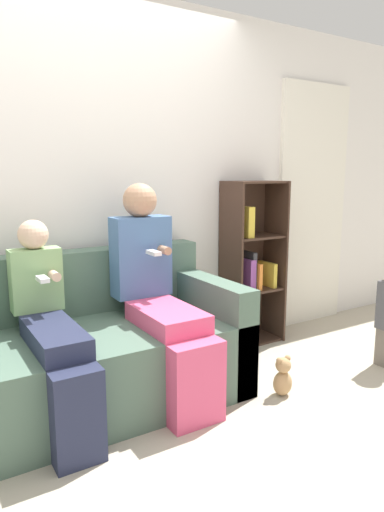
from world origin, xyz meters
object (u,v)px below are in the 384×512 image
Objects in this scene: couch at (94,353)px; adult_seated at (158,289)px; teddy_bear at (283,377)px; bookshelf at (249,263)px; child_seated at (52,328)px.

adult_seated reaches higher than couch.
couch is 1.17m from teddy_bear.
bookshelf is at bearing 64.31° from teddy_bear.
couch is 0.54m from adult_seated.
teddy_bear is (0.63, -0.45, -0.56)m from adult_seated.
child_seated is at bearing -174.94° from adult_seated.
adult_seated is 1.00× the size of bookshelf.
child_seated is 1.79m from bookshelf.
adult_seated is (0.39, -0.10, 0.37)m from couch.
child_seated reaches higher than couch.
child_seated is at bearing -164.00° from bookshelf.
child_seated is at bearing -149.86° from couch.
teddy_bear is (1.02, -0.55, -0.19)m from couch.
bookshelf reaches higher than adult_seated.
couch is at bearing -167.00° from bookshelf.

